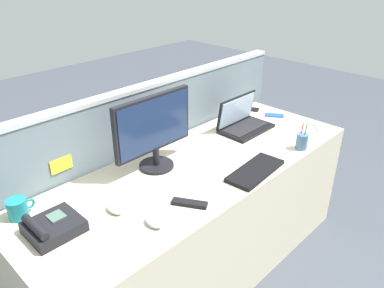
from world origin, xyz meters
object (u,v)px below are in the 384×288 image
at_px(keyboard_main, 255,171).
at_px(computer_mouse_right_hand, 154,222).
at_px(pen_cup, 302,141).
at_px(cell_phone_black_slab, 249,109).
at_px(cell_phone_blue_case, 274,115).
at_px(cell_phone_white_slab, 321,128).
at_px(desktop_monitor, 154,128).
at_px(tv_remote, 190,203).
at_px(laptop, 242,121).
at_px(desk_phone, 52,227).
at_px(computer_mouse_left_hand, 115,209).
at_px(coffee_mug, 18,209).

relative_size(keyboard_main, computer_mouse_right_hand, 3.75).
distance_m(pen_cup, cell_phone_black_slab, 0.69).
height_order(keyboard_main, cell_phone_black_slab, keyboard_main).
distance_m(pen_cup, cell_phone_blue_case, 0.52).
bearing_deg(cell_phone_blue_case, cell_phone_white_slab, -116.67).
bearing_deg(pen_cup, desktop_monitor, 147.74).
distance_m(desktop_monitor, cell_phone_blue_case, 1.11).
xyz_separation_m(desktop_monitor, tv_remote, (-0.13, -0.39, -0.22)).
bearing_deg(computer_mouse_right_hand, laptop, 19.95).
height_order(desk_phone, cell_phone_blue_case, desk_phone).
xyz_separation_m(computer_mouse_left_hand, cell_phone_blue_case, (1.49, 0.11, -0.01)).
xyz_separation_m(desktop_monitor, pen_cup, (0.76, -0.48, -0.18)).
distance_m(desk_phone, coffee_mug, 0.22).
height_order(desktop_monitor, computer_mouse_right_hand, desktop_monitor).
height_order(computer_mouse_right_hand, tv_remote, computer_mouse_right_hand).
xyz_separation_m(keyboard_main, computer_mouse_left_hand, (-0.74, 0.26, 0.01)).
xyz_separation_m(desk_phone, tv_remote, (0.55, -0.28, -0.02)).
bearing_deg(tv_remote, laptop, -8.02).
bearing_deg(laptop, keyboard_main, -135.26).
height_order(laptop, coffee_mug, laptop).
bearing_deg(coffee_mug, desk_phone, -75.17).
xyz_separation_m(desk_phone, pen_cup, (1.43, -0.37, 0.02)).
height_order(laptop, keyboard_main, laptop).
height_order(laptop, computer_mouse_right_hand, laptop).
relative_size(keyboard_main, tv_remote, 2.21).
height_order(laptop, cell_phone_black_slab, laptop).
relative_size(keyboard_main, cell_phone_white_slab, 2.50).
xyz_separation_m(desk_phone, cell_phone_black_slab, (1.73, 0.25, -0.03)).
relative_size(pen_cup, cell_phone_white_slab, 1.17).
height_order(desktop_monitor, desk_phone, desktop_monitor).
xyz_separation_m(cell_phone_white_slab, cell_phone_blue_case, (-0.03, 0.35, 0.00)).
distance_m(laptop, tv_remote, 0.94).
bearing_deg(cell_phone_white_slab, coffee_mug, -151.62).
bearing_deg(computer_mouse_right_hand, computer_mouse_left_hand, 109.28).
xyz_separation_m(desktop_monitor, laptop, (0.74, -0.04, -0.18)).
height_order(keyboard_main, tv_remote, keyboard_main).
xyz_separation_m(desktop_monitor, cell_phone_black_slab, (1.06, 0.14, -0.23)).
relative_size(laptop, keyboard_main, 0.96).
xyz_separation_m(cell_phone_black_slab, cell_phone_white_slab, (0.06, -0.56, 0.00)).
xyz_separation_m(keyboard_main, computer_mouse_right_hand, (-0.68, 0.06, 0.01)).
height_order(keyboard_main, coffee_mug, coffee_mug).
xyz_separation_m(laptop, coffee_mug, (-1.47, 0.13, -0.01)).
bearing_deg(pen_cup, cell_phone_blue_case, 50.90).
distance_m(keyboard_main, tv_remote, 0.46).
xyz_separation_m(computer_mouse_right_hand, computer_mouse_left_hand, (-0.06, 0.20, 0.00)).
distance_m(cell_phone_white_slab, coffee_mug, 1.92).
xyz_separation_m(tv_remote, coffee_mug, (-0.60, 0.49, 0.04)).
bearing_deg(tv_remote, cell_phone_black_slab, -6.11).
distance_m(cell_phone_blue_case, tv_remote, 1.25).
bearing_deg(desktop_monitor, cell_phone_black_slab, 7.50).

